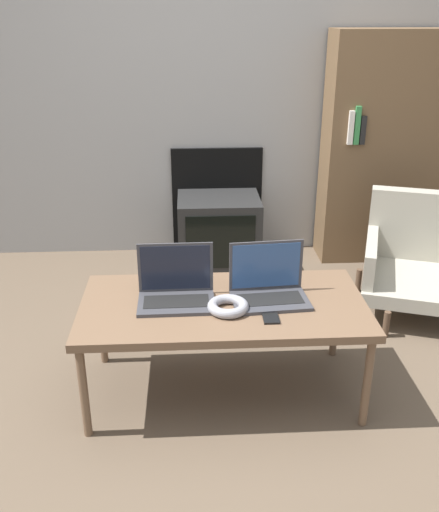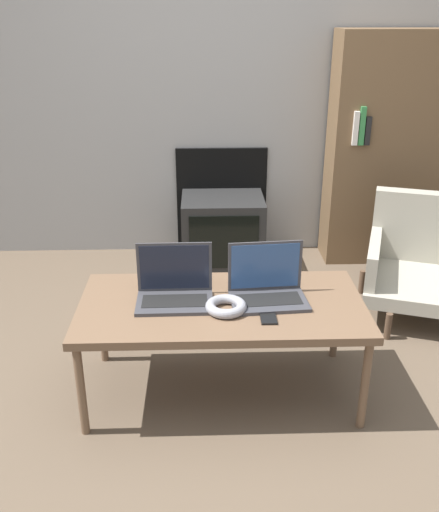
{
  "view_description": "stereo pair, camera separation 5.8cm",
  "coord_description": "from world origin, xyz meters",
  "px_view_note": "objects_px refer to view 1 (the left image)",
  "views": [
    {
      "loc": [
        -0.14,
        -1.96,
        1.64
      ],
      "look_at": [
        0.0,
        0.53,
        0.55
      ],
      "focal_mm": 40.0,
      "sensor_mm": 36.0,
      "label": 1
    },
    {
      "loc": [
        -0.08,
        -1.96,
        1.64
      ],
      "look_at": [
        0.0,
        0.53,
        0.55
      ],
      "focal_mm": 40.0,
      "sensor_mm": 36.0,
      "label": 2
    }
  ],
  "objects_px": {
    "laptop_left": "(176,289)",
    "laptop_right": "(268,286)",
    "tv": "(219,230)",
    "armchair": "(418,257)",
    "headphones": "(228,306)",
    "phone": "(270,316)"
  },
  "relations": [
    {
      "from": "headphones",
      "to": "phone",
      "type": "distance_m",
      "value": 0.18
    },
    {
      "from": "laptop_right",
      "to": "tv",
      "type": "xyz_separation_m",
      "value": [
        -0.14,
        1.43,
        -0.29
      ]
    },
    {
      "from": "laptop_right",
      "to": "tv",
      "type": "bearing_deg",
      "value": 90.96
    },
    {
      "from": "armchair",
      "to": "tv",
      "type": "bearing_deg",
      "value": 167.41
    },
    {
      "from": "laptop_right",
      "to": "armchair",
      "type": "bearing_deg",
      "value": 32.56
    },
    {
      "from": "laptop_left",
      "to": "armchair",
      "type": "distance_m",
      "value": 1.6
    },
    {
      "from": "laptop_left",
      "to": "headphones",
      "type": "xyz_separation_m",
      "value": [
        0.22,
        -0.11,
        -0.04
      ]
    },
    {
      "from": "laptop_left",
      "to": "tv",
      "type": "xyz_separation_m",
      "value": [
        0.27,
        1.43,
        -0.29
      ]
    },
    {
      "from": "laptop_left",
      "to": "laptop_right",
      "type": "height_order",
      "value": "same"
    },
    {
      "from": "laptop_left",
      "to": "tv",
      "type": "bearing_deg",
      "value": 78.81
    },
    {
      "from": "headphones",
      "to": "armchair",
      "type": "height_order",
      "value": "armchair"
    },
    {
      "from": "tv",
      "to": "armchair",
      "type": "distance_m",
      "value": 1.32
    },
    {
      "from": "tv",
      "to": "armchair",
      "type": "bearing_deg",
      "value": -31.26
    },
    {
      "from": "laptop_right",
      "to": "headphones",
      "type": "xyz_separation_m",
      "value": [
        -0.19,
        -0.11,
        -0.04
      ]
    },
    {
      "from": "tv",
      "to": "armchair",
      "type": "height_order",
      "value": "armchair"
    },
    {
      "from": "laptop_left",
      "to": "tv",
      "type": "relative_size",
      "value": 0.6
    },
    {
      "from": "laptop_right",
      "to": "headphones",
      "type": "distance_m",
      "value": 0.22
    },
    {
      "from": "headphones",
      "to": "tv",
      "type": "relative_size",
      "value": 0.32
    },
    {
      "from": "laptop_right",
      "to": "headphones",
      "type": "height_order",
      "value": "laptop_right"
    },
    {
      "from": "phone",
      "to": "armchair",
      "type": "distance_m",
      "value": 1.37
    },
    {
      "from": "phone",
      "to": "armchair",
      "type": "xyz_separation_m",
      "value": [
        1.0,
        0.92,
        -0.16
      ]
    },
    {
      "from": "headphones",
      "to": "laptop_left",
      "type": "bearing_deg",
      "value": 154.09
    }
  ]
}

